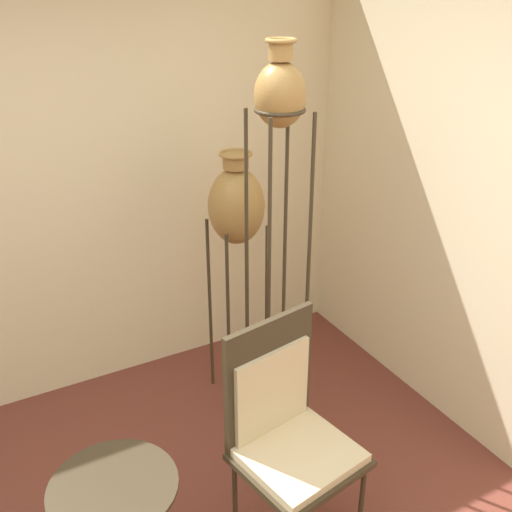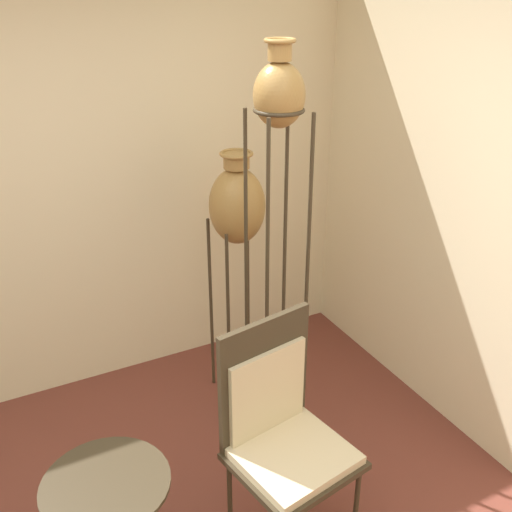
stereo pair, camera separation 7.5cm
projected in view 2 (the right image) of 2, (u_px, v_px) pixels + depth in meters
wall_back at (44, 188)px, 3.44m from camera, size 7.89×0.06×2.70m
vase_stand_tall at (279, 121)px, 2.82m from camera, size 0.26×0.26×2.21m
vase_stand_medium at (237, 208)px, 3.40m from camera, size 0.32×0.32×1.59m
chair at (281, 426)px, 2.67m from camera, size 0.58×0.55×1.14m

